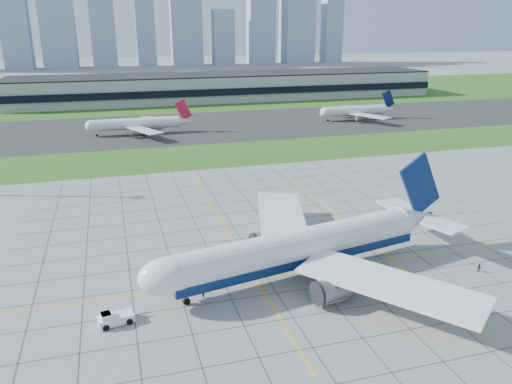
# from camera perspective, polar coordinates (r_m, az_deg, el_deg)

# --- Properties ---
(ground) EXTENTS (1400.00, 1400.00, 0.00)m
(ground) POSITION_cam_1_polar(r_m,az_deg,el_deg) (96.83, 5.39, -8.50)
(ground) COLOR #9D9D98
(ground) RESTS_ON ground
(grass_median) EXTENTS (700.00, 35.00, 0.04)m
(grass_median) POSITION_cam_1_polar(r_m,az_deg,el_deg) (178.48, -5.29, 4.18)
(grass_median) COLOR #2E5E1B
(grass_median) RESTS_ON ground
(asphalt_taxiway) EXTENTS (700.00, 75.00, 0.04)m
(asphalt_taxiway) POSITION_cam_1_polar(r_m,az_deg,el_deg) (231.45, -8.00, 7.38)
(asphalt_taxiway) COLOR #383838
(asphalt_taxiway) RESTS_ON ground
(grass_far) EXTENTS (700.00, 145.00, 0.04)m
(grass_far) POSITION_cam_1_polar(r_m,az_deg,el_deg) (339.33, -10.89, 10.72)
(grass_far) COLOR #2E5E1B
(grass_far) RESTS_ON ground
(apron_markings) EXTENTS (120.00, 130.00, 0.03)m
(apron_markings) POSITION_cam_1_polar(r_m,az_deg,el_deg) (106.30, 3.40, -5.88)
(apron_markings) COLOR #474744
(apron_markings) RESTS_ON ground
(terminal) EXTENTS (260.00, 43.00, 15.80)m
(terminal) POSITION_cam_1_polar(r_m,az_deg,el_deg) (320.23, -3.20, 11.99)
(terminal) COLOR #B7B7B2
(terminal) RESTS_ON ground
(city_skyline) EXTENTS (523.00, 32.40, 160.00)m
(city_skyline) POSITION_cam_1_polar(r_m,az_deg,el_deg) (600.57, -14.94, 19.33)
(city_skyline) COLOR #96A8C4
(city_skyline) RESTS_ON ground
(airliner) EXTENTS (63.23, 63.45, 20.09)m
(airliner) POSITION_cam_1_polar(r_m,az_deg,el_deg) (91.40, 5.15, -6.38)
(airliner) COLOR white
(airliner) RESTS_ON ground
(pushback_tug) EXTENTS (7.94, 3.59, 2.18)m
(pushback_tug) POSITION_cam_1_polar(r_m,az_deg,el_deg) (82.16, -15.92, -13.73)
(pushback_tug) COLOR white
(pushback_tug) RESTS_ON ground
(crew_near) EXTENTS (0.63, 0.75, 1.77)m
(crew_near) POSITION_cam_1_polar(r_m,az_deg,el_deg) (86.35, -6.03, -11.43)
(crew_near) COLOR black
(crew_near) RESTS_ON ground
(crew_far) EXTENTS (1.01, 0.91, 1.69)m
(crew_far) POSITION_cam_1_polar(r_m,az_deg,el_deg) (102.96, 24.16, -7.92)
(crew_far) COLOR black
(crew_far) RESTS_ON ground
(distant_jet_1) EXTENTS (42.18, 42.66, 14.08)m
(distant_jet_1) POSITION_cam_1_polar(r_m,az_deg,el_deg) (218.82, -13.40, 7.61)
(distant_jet_1) COLOR white
(distant_jet_1) RESTS_ON ground
(distant_jet_2) EXTENTS (37.58, 42.66, 14.08)m
(distant_jet_2) POSITION_cam_1_polar(r_m,az_deg,el_deg) (251.33, 11.37, 9.10)
(distant_jet_2) COLOR white
(distant_jet_2) RESTS_ON ground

